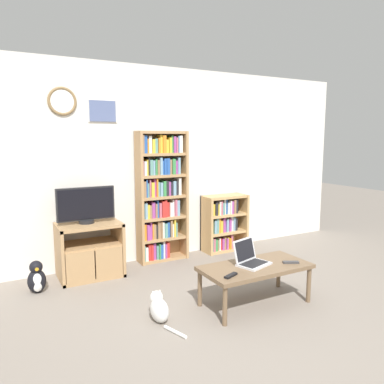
{
  "coord_description": "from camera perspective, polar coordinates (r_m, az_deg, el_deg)",
  "views": [
    {
      "loc": [
        -1.88,
        -2.45,
        1.66
      ],
      "look_at": [
        0.11,
        1.23,
        1.05
      ],
      "focal_mm": 35.0,
      "sensor_mm": 36.0,
      "label": 1
    }
  ],
  "objects": [
    {
      "name": "tv_stand",
      "position": [
        4.7,
        -15.28,
        -8.5
      ],
      "size": [
        0.74,
        0.51,
        0.65
      ],
      "color": "tan",
      "rests_on": "ground_plane"
    },
    {
      "name": "wall_back",
      "position": [
        5.09,
        -6.81,
        4.2
      ],
      "size": [
        6.57,
        0.09,
        2.6
      ],
      "color": "silver",
      "rests_on": "ground_plane"
    },
    {
      "name": "ground_plane",
      "position": [
        3.51,
        8.5,
        -20.12
      ],
      "size": [
        18.0,
        18.0,
        0.0
      ],
      "primitive_type": "plane",
      "color": "gray"
    },
    {
      "name": "laptop",
      "position": [
        3.85,
        8.83,
        -9.94
      ],
      "size": [
        0.38,
        0.35,
        0.25
      ],
      "rotation": [
        0.0,
        0.0,
        0.3
      ],
      "color": "silver",
      "rests_on": "coffee_table"
    },
    {
      "name": "remote_far_from_laptop",
      "position": [
        3.98,
        14.83,
        -10.3
      ],
      "size": [
        0.16,
        0.11,
        0.02
      ],
      "rotation": [
        0.0,
        0.0,
        1.09
      ],
      "color": "#38383A",
      "rests_on": "coffee_table"
    },
    {
      "name": "bookshelf_tall",
      "position": [
        5.04,
        -4.84,
        -0.54
      ],
      "size": [
        0.68,
        0.24,
        1.75
      ],
      "color": "tan",
      "rests_on": "ground_plane"
    },
    {
      "name": "bookshelf_short",
      "position": [
        5.56,
        4.62,
        -4.72
      ],
      "size": [
        0.66,
        0.31,
        0.83
      ],
      "color": "tan",
      "rests_on": "ground_plane"
    },
    {
      "name": "cat",
      "position": [
        3.59,
        -5.05,
        -17.22
      ],
      "size": [
        0.17,
        0.54,
        0.27
      ],
      "rotation": [
        0.0,
        0.0,
        -0.07
      ],
      "color": "white",
      "rests_on": "ground_plane"
    },
    {
      "name": "remote_near_laptop",
      "position": [
        3.52,
        5.94,
        -12.54
      ],
      "size": [
        0.16,
        0.1,
        0.02
      ],
      "rotation": [
        0.0,
        0.0,
        5.09
      ],
      "color": "black",
      "rests_on": "coffee_table"
    },
    {
      "name": "television",
      "position": [
        4.6,
        -15.87,
        -1.93
      ],
      "size": [
        0.68,
        0.18,
        0.43
      ],
      "color": "black",
      "rests_on": "tv_stand"
    },
    {
      "name": "coffee_table",
      "position": [
        3.86,
        9.63,
        -11.54
      ],
      "size": [
        1.1,
        0.53,
        0.4
      ],
      "color": "brown",
      "rests_on": "ground_plane"
    },
    {
      "name": "penguin_figurine",
      "position": [
        4.46,
        -22.59,
        -12.05
      ],
      "size": [
        0.19,
        0.17,
        0.36
      ],
      "color": "black",
      "rests_on": "ground_plane"
    }
  ]
}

